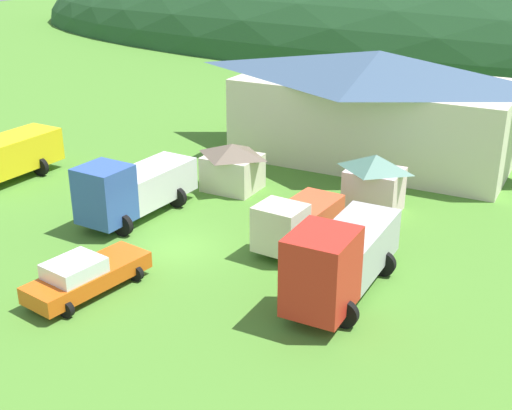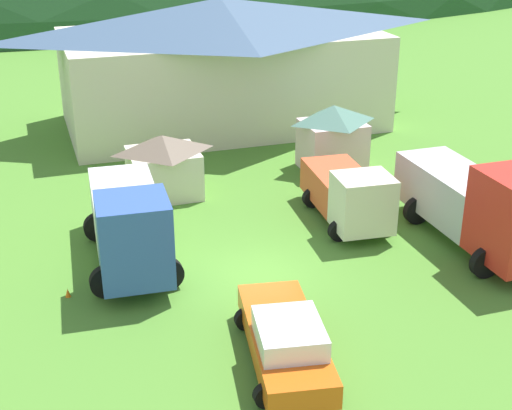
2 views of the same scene
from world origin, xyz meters
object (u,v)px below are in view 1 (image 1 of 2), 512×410
Objects in this scene: service_pickup_orange at (85,275)px; traffic_cone_mid_row at (148,257)px; box_truck_blue at (132,188)px; light_truck_cream at (296,221)px; traffic_cone_near_pickup at (80,219)px; depot_building at (376,104)px; crane_truck_red at (340,258)px; play_shed_cream at (233,166)px; play_shed_pink at (374,182)px.

service_pickup_orange is 3.95m from traffic_cone_mid_row.
box_truck_blue is 1.30× the size of light_truck_cream.
box_truck_blue is at bearing 32.54° from traffic_cone_near_pickup.
traffic_cone_mid_row is at bearing 48.63° from box_truck_blue.
light_truck_cream is at bearing 99.39° from box_truck_blue.
service_pickup_orange reaches higher than traffic_cone_mid_row.
service_pickup_orange is at bearing -101.47° from depot_building.
crane_truck_red is (4.63, -17.91, -1.77)m from depot_building.
play_shed_cream is at bearing -167.91° from service_pickup_orange.
service_pickup_orange is at bearing -63.90° from crane_truck_red.
play_shed_pink is 0.56× the size of light_truck_cream.
play_shed_cream is 8.15m from play_shed_pink.
traffic_cone_mid_row is (-8.95, -0.64, -1.79)m from crane_truck_red.
play_shed_pink is 0.56× the size of service_pickup_orange.
traffic_cone_near_pickup is (-5.43, 5.67, -0.83)m from service_pickup_orange.
play_shed_cream is at bearing 95.52° from traffic_cone_mid_row.
box_truck_blue is at bearing -79.80° from light_truck_cream.
play_shed_cream is at bearing -119.41° from depot_building.
box_truck_blue is at bearing -147.46° from service_pickup_orange.
play_shed_cream is 13.12m from crane_truck_red.
light_truck_cream is 6.96m from traffic_cone_mid_row.
play_shed_pink is 0.43× the size of box_truck_blue.
light_truck_cream is at bearing -135.15° from crane_truck_red.
crane_truck_red is 15.73× the size of traffic_cone_mid_row.
service_pickup_orange is (-9.18, -4.49, -0.96)m from crane_truck_red.
crane_truck_red is 12.86× the size of traffic_cone_near_pickup.
service_pickup_orange is (-4.55, -22.40, -2.73)m from depot_building.
light_truck_cream reaches higher than traffic_cone_near_pickup.
depot_building is 37.24× the size of traffic_cone_mid_row.
play_shed_cream reaches higher than traffic_cone_mid_row.
depot_building is 3.27× the size of service_pickup_orange.
play_shed_cream is 5.29× the size of traffic_cone_near_pickup.
service_pickup_orange reaches higher than traffic_cone_near_pickup.
depot_building reaches higher than traffic_cone_mid_row.
traffic_cone_mid_row is (-7.22, -9.95, -1.60)m from play_shed_pink.
play_shed_cream is 0.57× the size of service_pickup_orange.
depot_building is at bearing -165.48° from crane_truck_red.
service_pickup_orange is at bearing -46.25° from traffic_cone_near_pickup.
depot_building is 5.85× the size of play_shed_pink.
play_shed_cream is (-5.22, -9.25, -2.17)m from depot_building.
play_shed_pink is 12.46m from box_truck_blue.
depot_building is at bearing -171.33° from light_truck_cream.
play_shed_pink is at bearing 160.81° from service_pickup_orange.
traffic_cone_near_pickup is 5.94m from traffic_cone_mid_row.
depot_building is 2.52× the size of box_truck_blue.
play_shed_cream is 0.41× the size of crane_truck_red.
crane_truck_red reaches higher than play_shed_cream.
traffic_cone_mid_row is at bearing -125.97° from play_shed_pink.
play_shed_pink is 0.40× the size of crane_truck_red.
crane_truck_red is (3.54, -3.57, 0.54)m from light_truck_cream.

